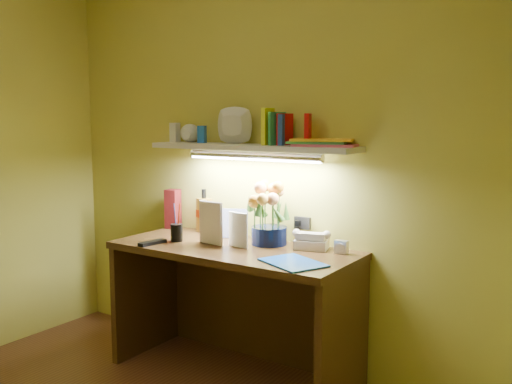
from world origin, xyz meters
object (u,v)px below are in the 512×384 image
desk (234,312)px  whisky_bottle (204,210)px  flower_bouquet (269,213)px  telephone (311,239)px  desk_clock (341,247)px

desk → whisky_bottle: (-0.41, 0.25, 0.51)m
desk → flower_bouquet: (0.13, 0.17, 0.55)m
desk → flower_bouquet: size_ratio=3.93×
telephone → whisky_bottle: (-0.79, 0.05, 0.08)m
desk_clock → telephone: bearing=177.4°
telephone → whisky_bottle: whisky_bottle is taller
desk_clock → whisky_bottle: (-0.98, 0.06, 0.10)m
desk → telephone: 0.61m
whisky_bottle → flower_bouquet: bearing=-8.6°
whisky_bottle → telephone: bearing=-3.9°
desk_clock → whisky_bottle: size_ratio=0.26×
whisky_bottle → desk_clock: bearing=-3.6°
desk → desk_clock: 0.73m
flower_bouquet → telephone: bearing=6.1°
flower_bouquet → desk: bearing=-128.0°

